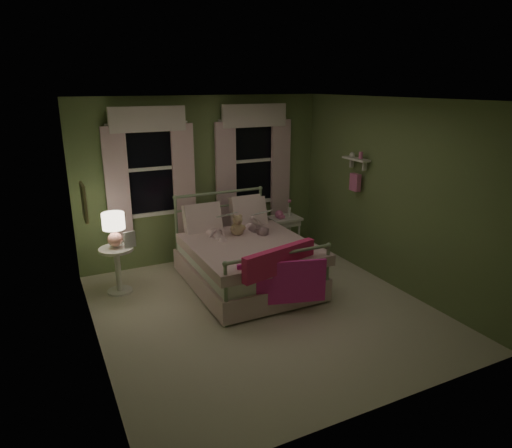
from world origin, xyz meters
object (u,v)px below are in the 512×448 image
bed (246,260)px  table_lamp (114,226)px  nightstand_left (117,264)px  teddy_bear (237,226)px  child_left (215,215)px  nightstand_right (284,223)px  child_right (250,210)px

bed → table_lamp: bed is taller
nightstand_left → table_lamp: bearing=-90.0°
bed → teddy_bear: bearing=91.2°
child_left → table_lamp: bearing=-0.3°
nightstand_left → table_lamp: size_ratio=1.39×
bed → nightstand_right: 1.37m
child_left → nightstand_right: 1.48m
child_right → nightstand_left: (-1.96, 0.10, -0.55)m
child_left → child_right: size_ratio=0.98×
bed → nightstand_left: 1.77m
teddy_bear → nightstand_right: size_ratio=0.50×
bed → child_right: (0.27, 0.43, 0.59)m
child_left → nightstand_left: size_ratio=1.20×
child_right → nightstand_left: size_ratio=1.23×
nightstand_left → nightstand_right: same height
child_right → nightstand_left: 2.04m
child_left → nightstand_right: bearing=-160.8°
bed → teddy_bear: 0.50m
bed → nightstand_right: bearing=36.9°
teddy_bear → table_lamp: table_lamp is taller
child_right → child_left: bearing=-6.0°
bed → child_left: child_left is taller
child_right → teddy_bear: bearing=23.5°
bed → child_left: size_ratio=2.60×
child_left → child_right: bearing=-176.4°
nightstand_left → bed: bearing=-17.5°
teddy_bear → nightstand_left: (-1.68, 0.26, -0.37)m
child_left → nightstand_right: size_ratio=1.22×
nightstand_right → table_lamp: bearing=-174.1°
child_left → child_right: 0.56m
bed → table_lamp: 1.86m
teddy_bear → nightstand_left: teddy_bear is taller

